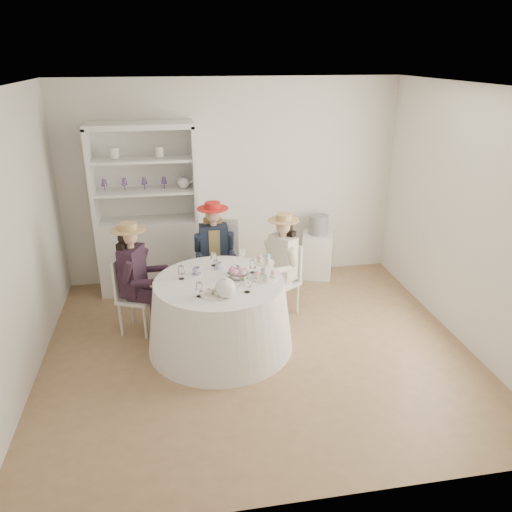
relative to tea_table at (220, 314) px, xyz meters
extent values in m
plane|color=olive|center=(0.38, -0.15, -0.39)|extent=(4.50, 4.50, 0.00)
plane|color=white|center=(0.38, -0.15, 2.31)|extent=(4.50, 4.50, 0.00)
plane|color=silver|center=(0.38, 1.85, 0.96)|extent=(4.50, 0.00, 4.50)
plane|color=silver|center=(0.38, -2.15, 0.96)|extent=(4.50, 0.00, 4.50)
plane|color=silver|center=(-1.87, -0.15, 0.96)|extent=(0.00, 4.50, 4.50)
plane|color=silver|center=(2.63, -0.15, 0.96)|extent=(0.00, 4.50, 4.50)
cone|color=white|center=(0.00, 0.00, -0.01)|extent=(1.56, 1.56, 0.76)
cylinder|color=white|center=(0.00, 0.00, 0.38)|extent=(1.36, 1.36, 0.02)
cube|color=silver|center=(-0.76, 1.60, 0.10)|extent=(1.32, 0.54, 0.97)
cube|color=silver|center=(-0.76, 1.82, 1.18)|extent=(1.30, 0.10, 1.19)
cube|color=silver|center=(-0.76, 1.60, 1.77)|extent=(1.32, 0.54, 0.06)
cube|color=silver|center=(-1.38, 1.60, 1.18)|extent=(0.06, 0.49, 1.19)
cube|color=silver|center=(-0.13, 1.60, 1.18)|extent=(0.06, 0.49, 1.19)
cube|color=silver|center=(-0.76, 1.60, 0.96)|extent=(1.23, 0.48, 0.03)
cube|color=silver|center=(-0.76, 1.60, 1.36)|extent=(1.23, 0.48, 0.03)
sphere|color=white|center=(-0.27, 1.60, 1.05)|extent=(0.15, 0.15, 0.15)
cube|color=silver|center=(1.55, 1.60, -0.07)|extent=(0.52, 0.52, 0.63)
cylinder|color=black|center=(1.55, 1.60, 0.38)|extent=(0.29, 0.29, 0.27)
cube|color=silver|center=(-0.89, 0.48, 0.03)|extent=(0.48, 0.48, 0.04)
cylinder|color=silver|center=(-0.81, 0.29, -0.19)|extent=(0.03, 0.03, 0.41)
cylinder|color=silver|center=(-0.70, 0.56, -0.19)|extent=(0.03, 0.03, 0.41)
cylinder|color=silver|center=(-1.08, 0.40, -0.19)|extent=(0.03, 0.03, 0.41)
cylinder|color=silver|center=(-0.97, 0.67, -0.19)|extent=(0.03, 0.03, 0.41)
cube|color=silver|center=(-1.04, 0.54, 0.28)|extent=(0.16, 0.33, 0.46)
cube|color=black|center=(-0.91, 0.49, 0.37)|extent=(0.30, 0.38, 0.54)
cube|color=black|center=(-0.82, 0.36, 0.10)|extent=(0.34, 0.23, 0.11)
cylinder|color=black|center=(-0.70, 0.31, -0.18)|extent=(0.09, 0.09, 0.42)
cylinder|color=black|center=(-0.95, 0.30, 0.43)|extent=(0.18, 0.14, 0.25)
cube|color=black|center=(-0.75, 0.51, 0.10)|extent=(0.34, 0.23, 0.11)
cylinder|color=black|center=(-0.64, 0.46, -0.18)|extent=(0.09, 0.09, 0.42)
cylinder|color=black|center=(-0.80, 0.65, 0.43)|extent=(0.18, 0.14, 0.25)
cylinder|color=#D8A889|center=(-0.91, 0.49, 0.65)|extent=(0.08, 0.08, 0.07)
sphere|color=#D8A889|center=(-0.91, 0.49, 0.76)|extent=(0.18, 0.18, 0.18)
sphere|color=black|center=(-0.94, 0.50, 0.74)|extent=(0.18, 0.18, 0.18)
cube|color=black|center=(-0.97, 0.52, 0.53)|extent=(0.15, 0.23, 0.35)
cylinder|color=tan|center=(-0.91, 0.49, 0.84)|extent=(0.37, 0.37, 0.01)
cylinder|color=tan|center=(-0.91, 0.49, 0.88)|extent=(0.18, 0.18, 0.07)
cube|color=silver|center=(0.04, 1.01, 0.03)|extent=(0.38, 0.38, 0.04)
cylinder|color=silver|center=(-0.11, 0.86, -0.18)|extent=(0.03, 0.03, 0.41)
cylinder|color=silver|center=(0.19, 0.86, -0.18)|extent=(0.03, 0.03, 0.41)
cylinder|color=silver|center=(-0.11, 1.16, -0.18)|extent=(0.03, 0.03, 0.41)
cylinder|color=silver|center=(0.19, 1.16, -0.18)|extent=(0.03, 0.03, 0.41)
cube|color=silver|center=(0.04, 1.18, 0.29)|extent=(0.36, 0.03, 0.47)
cube|color=#1C2638|center=(0.04, 1.03, 0.38)|extent=(0.34, 0.19, 0.55)
cube|color=tan|center=(0.04, 1.03, 0.38)|extent=(0.13, 0.21, 0.47)
cube|color=#1C2638|center=(-0.04, 0.90, 0.11)|extent=(0.12, 0.32, 0.11)
cylinder|color=#1C2638|center=(-0.04, 0.76, -0.17)|extent=(0.09, 0.09, 0.43)
cylinder|color=#1C2638|center=(-0.15, 0.99, 0.45)|extent=(0.09, 0.16, 0.26)
cube|color=#1C2638|center=(0.13, 0.90, 0.11)|extent=(0.12, 0.32, 0.11)
cylinder|color=#1C2638|center=(0.13, 0.76, -0.17)|extent=(0.09, 0.09, 0.43)
cylinder|color=#1C2638|center=(0.24, 0.99, 0.45)|extent=(0.09, 0.16, 0.26)
cylinder|color=#D8A889|center=(0.04, 1.03, 0.67)|extent=(0.08, 0.08, 0.08)
sphere|color=#D8A889|center=(0.04, 1.03, 0.78)|extent=(0.18, 0.18, 0.18)
sphere|color=tan|center=(0.04, 1.07, 0.76)|extent=(0.18, 0.18, 0.18)
cube|color=tan|center=(0.04, 1.10, 0.54)|extent=(0.23, 0.08, 0.36)
cylinder|color=red|center=(0.04, 1.03, 0.86)|extent=(0.38, 0.38, 0.01)
cylinder|color=red|center=(0.04, 1.03, 0.90)|extent=(0.19, 0.19, 0.08)
cube|color=silver|center=(0.80, 0.61, 0.02)|extent=(0.50, 0.50, 0.04)
cylinder|color=silver|center=(0.60, 0.65, -0.19)|extent=(0.03, 0.03, 0.39)
cylinder|color=silver|center=(0.76, 0.41, -0.19)|extent=(0.03, 0.03, 0.39)
cylinder|color=silver|center=(0.84, 0.81, -0.19)|extent=(0.03, 0.03, 0.39)
cylinder|color=silver|center=(1.00, 0.57, -0.19)|extent=(0.03, 0.03, 0.39)
cube|color=silver|center=(0.94, 0.70, 0.26)|extent=(0.21, 0.30, 0.45)
cube|color=silver|center=(0.82, 0.62, 0.35)|extent=(0.33, 0.37, 0.52)
cube|color=silver|center=(0.67, 0.62, 0.09)|extent=(0.32, 0.27, 0.11)
cylinder|color=silver|center=(0.56, 0.55, -0.18)|extent=(0.09, 0.09, 0.41)
cylinder|color=silver|center=(0.69, 0.76, 0.41)|extent=(0.17, 0.15, 0.25)
cube|color=silver|center=(0.76, 0.48, 0.09)|extent=(0.32, 0.27, 0.11)
cylinder|color=silver|center=(0.65, 0.41, -0.18)|extent=(0.09, 0.09, 0.41)
cylinder|color=silver|center=(0.89, 0.45, 0.41)|extent=(0.17, 0.15, 0.25)
cylinder|color=#D8A889|center=(0.82, 0.62, 0.63)|extent=(0.08, 0.08, 0.07)
sphere|color=#D8A889|center=(0.82, 0.62, 0.72)|extent=(0.17, 0.17, 0.17)
sphere|color=black|center=(0.85, 0.64, 0.71)|extent=(0.17, 0.17, 0.17)
cube|color=black|center=(0.88, 0.66, 0.50)|extent=(0.18, 0.22, 0.34)
cylinder|color=tan|center=(0.82, 0.62, 0.81)|extent=(0.36, 0.36, 0.01)
cylinder|color=tan|center=(0.82, 0.62, 0.84)|extent=(0.18, 0.18, 0.07)
cube|color=silver|center=(0.22, 1.34, 0.11)|extent=(0.56, 0.56, 0.04)
cylinder|color=silver|center=(0.45, 1.45, -0.14)|extent=(0.04, 0.04, 0.49)
cylinder|color=silver|center=(0.11, 1.56, -0.14)|extent=(0.04, 0.04, 0.49)
cylinder|color=silver|center=(0.34, 1.11, -0.14)|extent=(0.04, 0.04, 0.49)
cylinder|color=silver|center=(0.00, 1.22, -0.14)|extent=(0.04, 0.04, 0.49)
cube|color=silver|center=(0.16, 1.14, 0.41)|extent=(0.41, 0.16, 0.56)
imported|color=white|center=(-0.22, 0.20, 0.43)|extent=(0.11, 0.11, 0.07)
imported|color=white|center=(0.02, 0.30, 0.43)|extent=(0.07, 0.07, 0.07)
imported|color=white|center=(0.20, 0.17, 0.43)|extent=(0.10, 0.10, 0.07)
imported|color=white|center=(0.21, 0.01, 0.42)|extent=(0.25, 0.25, 0.05)
sphere|color=pink|center=(0.25, 0.02, 0.47)|extent=(0.06, 0.06, 0.06)
sphere|color=white|center=(0.24, 0.05, 0.47)|extent=(0.06, 0.06, 0.06)
sphere|color=pink|center=(0.21, 0.07, 0.47)|extent=(0.06, 0.06, 0.06)
sphere|color=white|center=(0.18, 0.07, 0.47)|extent=(0.06, 0.06, 0.06)
sphere|color=pink|center=(0.15, 0.05, 0.47)|extent=(0.06, 0.06, 0.06)
sphere|color=white|center=(0.14, 0.02, 0.47)|extent=(0.06, 0.06, 0.06)
sphere|color=pink|center=(0.15, -0.02, 0.47)|extent=(0.06, 0.06, 0.06)
sphere|color=white|center=(0.18, -0.03, 0.47)|extent=(0.06, 0.06, 0.06)
sphere|color=pink|center=(0.21, -0.03, 0.47)|extent=(0.06, 0.06, 0.06)
sphere|color=white|center=(0.24, -0.02, 0.47)|extent=(0.06, 0.06, 0.06)
sphere|color=white|center=(0.03, -0.37, 0.48)|extent=(0.20, 0.20, 0.20)
cylinder|color=white|center=(0.15, -0.37, 0.49)|extent=(0.12, 0.03, 0.10)
cylinder|color=white|center=(0.03, -0.37, 0.58)|extent=(0.04, 0.04, 0.02)
cylinder|color=white|center=(-0.08, -0.30, 0.40)|extent=(0.27, 0.27, 0.01)
cube|color=beige|center=(-0.14, -0.32, 0.42)|extent=(0.06, 0.04, 0.03)
cube|color=beige|center=(-0.08, -0.30, 0.44)|extent=(0.07, 0.06, 0.03)
cube|color=beige|center=(-0.03, -0.28, 0.42)|extent=(0.08, 0.07, 0.03)
cube|color=beige|center=(-0.11, -0.26, 0.44)|extent=(0.07, 0.07, 0.03)
cube|color=beige|center=(-0.05, -0.34, 0.42)|extent=(0.07, 0.08, 0.03)
cylinder|color=white|center=(0.48, -0.03, 0.40)|extent=(0.27, 0.27, 0.01)
cylinder|color=white|center=(0.48, -0.03, 0.48)|extent=(0.02, 0.02, 0.18)
cylinder|color=white|center=(0.48, -0.03, 0.57)|extent=(0.20, 0.20, 0.01)
camera|label=1|loc=(-0.43, -4.68, 2.59)|focal=35.00mm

